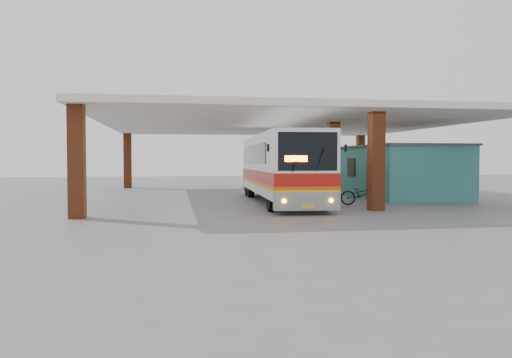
{
  "coord_description": "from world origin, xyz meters",
  "views": [
    {
      "loc": [
        -5.82,
        -23.91,
        2.24
      ],
      "look_at": [
        -1.9,
        0.0,
        1.31
      ],
      "focal_mm": 35.0,
      "sensor_mm": 36.0,
      "label": 1
    }
  ],
  "objects_px": {
    "motorcycle": "(362,194)",
    "coach_bus": "(281,167)",
    "pedestrian": "(377,187)",
    "red_chair": "(330,188)"
  },
  "relations": [
    {
      "from": "pedestrian",
      "to": "coach_bus",
      "type": "bearing_deg",
      "value": -31.47
    },
    {
      "from": "coach_bus",
      "to": "red_chair",
      "type": "distance_m",
      "value": 8.58
    },
    {
      "from": "pedestrian",
      "to": "red_chair",
      "type": "distance_m",
      "value": 9.89
    },
    {
      "from": "pedestrian",
      "to": "red_chair",
      "type": "relative_size",
      "value": 2.38
    },
    {
      "from": "coach_bus",
      "to": "motorcycle",
      "type": "relative_size",
      "value": 6.1
    },
    {
      "from": "pedestrian",
      "to": "motorcycle",
      "type": "bearing_deg",
      "value": -55.48
    },
    {
      "from": "coach_bus",
      "to": "red_chair",
      "type": "height_order",
      "value": "coach_bus"
    },
    {
      "from": "motorcycle",
      "to": "red_chair",
      "type": "xyz_separation_m",
      "value": [
        1.22,
        9.09,
        -0.2
      ]
    },
    {
      "from": "motorcycle",
      "to": "red_chair",
      "type": "relative_size",
      "value": 2.73
    },
    {
      "from": "motorcycle",
      "to": "coach_bus",
      "type": "bearing_deg",
      "value": 78.06
    }
  ]
}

